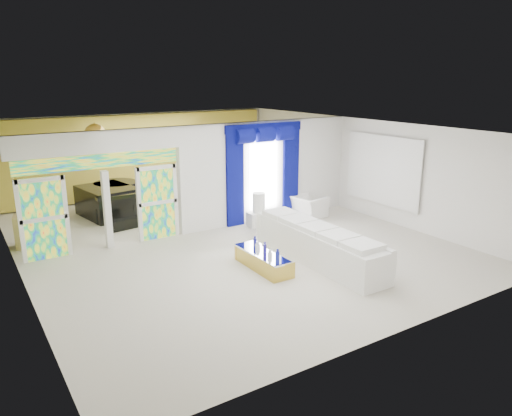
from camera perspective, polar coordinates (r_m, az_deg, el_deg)
floor at (r=13.21m, az=-3.91°, el=-3.63°), size 12.00×12.00×0.00m
dividing_wall at (r=14.73m, az=1.45°, el=4.44°), size 5.70×0.18×3.00m
dividing_header at (r=12.47m, az=-18.08°, el=7.41°), size 4.30×0.18×0.55m
stained_panel_left at (r=12.54m, az=-23.71°, el=-1.18°), size 0.95×0.04×2.00m
stained_panel_right at (r=13.22m, az=-11.51°, el=0.64°), size 0.95×0.04×2.00m
stained_transom at (r=12.54m, az=-17.90°, el=5.26°), size 4.00×0.05×0.35m
window_pane at (r=14.52m, az=0.85°, el=4.08°), size 1.00×0.02×2.30m
blue_drape_left at (r=13.99m, az=-2.50°, el=3.43°), size 0.55×0.10×2.80m
blue_drape_right at (r=15.07m, az=4.10°, el=4.26°), size 0.55×0.10×2.80m
blue_pelmet at (r=14.29m, az=0.94°, el=9.45°), size 2.60×0.12×0.25m
wall_mirror at (r=15.03m, az=14.69°, el=4.35°), size 0.04×2.70×1.90m
gold_curtains at (r=18.12m, az=-13.09°, el=6.10°), size 9.70×0.12×2.90m
white_sofa at (r=11.62m, az=7.29°, el=-4.41°), size 0.92×4.05×0.77m
coffee_table at (r=11.15m, az=0.88°, el=-6.22°), size 0.59×1.70×0.38m
console_table at (r=14.41m, az=1.33°, el=-1.12°), size 1.25×0.45×0.41m
table_lamp at (r=14.11m, az=0.33°, el=0.63°), size 0.36×0.36×0.58m
armchair at (r=15.27m, az=6.19°, el=0.21°), size 0.98×1.09×0.65m
grand_piano at (r=15.91m, az=-17.05°, el=0.75°), size 1.69×2.04×0.93m
piano_bench at (r=14.50m, az=-15.20°, el=-1.80°), size 0.92×0.48×0.29m
tv_console at (r=13.80m, az=-25.35°, el=-2.44°), size 0.67×0.63×0.85m
chandelier at (r=14.93m, az=-18.43°, el=8.28°), size 0.60×0.60×0.60m
decanters at (r=10.99m, az=1.12°, el=-4.99°), size 0.21×1.15×0.23m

